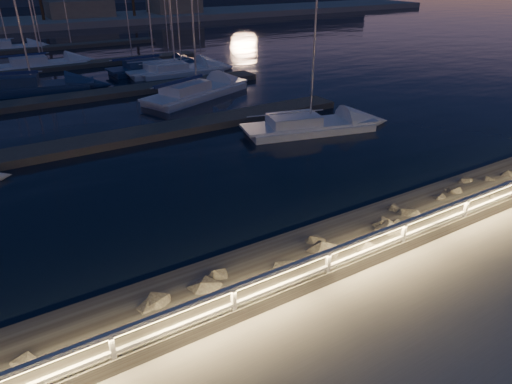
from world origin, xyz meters
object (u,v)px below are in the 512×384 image
sailboat_k (39,64)px  sailboat_l (173,69)px  sailboat_n (6,47)px  sailboat_d (306,125)px  guard_rail (379,239)px  sailboat_j (29,86)px  sailboat_c (195,91)px  sailboat_g (152,67)px  sailboat_h (179,70)px

sailboat_k → sailboat_l: sailboat_l is taller
sailboat_l → sailboat_n: 23.61m
sailboat_d → sailboat_k: bearing=124.5°
sailboat_l → guard_rail: bearing=-97.8°
sailboat_j → sailboat_k: size_ratio=1.06×
sailboat_c → sailboat_g: bearing=64.9°
sailboat_n → sailboat_g: bearing=-58.5°
sailboat_c → sailboat_g: sailboat_c is taller
sailboat_c → sailboat_j: sailboat_c is taller
guard_rail → sailboat_d: size_ratio=3.32×
sailboat_d → sailboat_h: size_ratio=1.02×
sailboat_c → sailboat_d: (2.31, -10.26, -0.06)m
sailboat_c → sailboat_h: 8.06m
sailboat_c → sailboat_k: sailboat_c is taller
sailboat_d → sailboat_j: size_ratio=0.90×
guard_rail → sailboat_l: 31.16m
guard_rail → sailboat_g: 32.87m
sailboat_h → sailboat_l: sailboat_l is taller
sailboat_g → sailboat_l: size_ratio=0.97×
guard_rail → sailboat_k: sailboat_k is taller
sailboat_c → sailboat_l: sailboat_c is taller
guard_rail → sailboat_h: (6.29, 30.10, -0.98)m
sailboat_k → sailboat_n: sailboat_k is taller
guard_rail → sailboat_k: (-3.76, 39.16, -0.94)m
sailboat_l → sailboat_h: bearing=-46.5°
sailboat_j → guard_rail: bearing=-66.5°
sailboat_l → sailboat_c: bearing=-98.4°
sailboat_g → sailboat_l: bearing=-62.0°
sailboat_d → sailboat_k: 28.98m
guard_rail → sailboat_c: bearing=79.4°
sailboat_g → sailboat_n: sailboat_g is taller
sailboat_k → sailboat_h: bearing=-43.8°
sailboat_k → sailboat_n: (-1.58, 12.20, -0.01)m
sailboat_c → sailboat_j: bearing=119.8°
sailboat_j → sailboat_n: sailboat_j is taller
sailboat_h → sailboat_l: bearing=132.5°
guard_rail → sailboat_d: (6.51, 12.05, -0.97)m
sailboat_j → sailboat_k: sailboat_j is taller
guard_rail → sailboat_n: bearing=95.9°
sailboat_c → sailboat_g: 10.22m
sailboat_h → sailboat_c: bearing=-103.0°
sailboat_d → sailboat_c: bearing=116.4°
sailboat_d → sailboat_n: sailboat_d is taller
sailboat_j → sailboat_k: bearing=90.1°
sailboat_d → sailboat_h: 18.05m
guard_rail → sailboat_c: 22.72m
guard_rail → sailboat_j: (-5.77, 30.06, -0.90)m
sailboat_d → sailboat_g: (-1.81, 20.46, 0.04)m
sailboat_c → sailboat_h: size_ratio=1.17×
sailboat_k → sailboat_j: bearing=-104.2°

